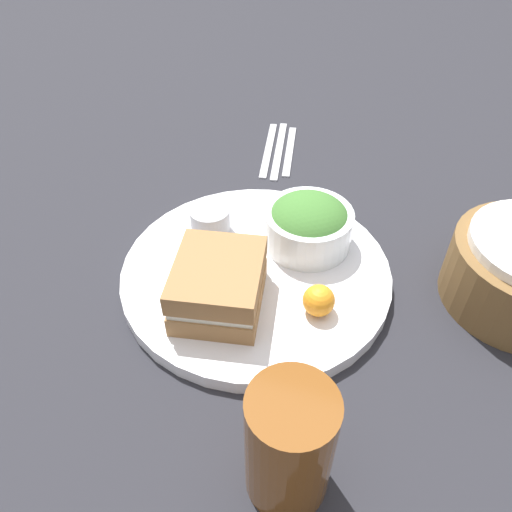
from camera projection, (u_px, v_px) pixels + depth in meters
The scene contains 10 objects.
ground_plane at pixel (256, 278), 0.63m from camera, with size 4.00×4.00×0.00m, color #232328.
plate at pixel (256, 273), 0.62m from camera, with size 0.33×0.33×0.02m, color silver.
sandwich at pixel (219, 285), 0.55m from camera, with size 0.13×0.11×0.06m.
salad_bowl at pixel (308, 224), 0.63m from camera, with size 0.11×0.11×0.07m.
dressing_cup at pixel (210, 220), 0.66m from camera, with size 0.05×0.05×0.03m, color #99999E.
orange_wedge at pixel (319, 300), 0.55m from camera, with size 0.04×0.04×0.04m, color orange.
drink_glass at pixel (289, 446), 0.40m from camera, with size 0.07×0.07×0.13m, color brown.
fork at pixel (268, 149), 0.85m from camera, with size 0.17×0.01×0.01m, color #B2B2B7.
knife at pixel (279, 150), 0.85m from camera, with size 0.18×0.01×0.01m, color #B2B2B7.
spoon at pixel (290, 150), 0.85m from camera, with size 0.16×0.01×0.01m, color #B2B2B7.
Camera 1 is at (0.42, 0.14, 0.45)m, focal length 35.00 mm.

